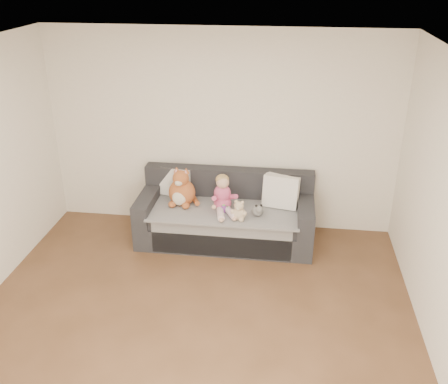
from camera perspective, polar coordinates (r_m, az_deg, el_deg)
name	(u,v)px	position (r m, az deg, el deg)	size (l,w,h in m)	color
room_shell	(190,204)	(4.52, -3.96, -1.35)	(5.00, 5.00, 5.00)	brown
sofa	(226,217)	(6.39, 0.23, -2.85)	(2.20, 0.94, 0.85)	#242428
cushion_left	(175,182)	(6.56, -5.57, 1.16)	(0.44, 0.27, 0.38)	silver
cushion_right_back	(281,190)	(6.31, 6.57, 0.18)	(0.46, 0.36, 0.40)	silver
cushion_right_front	(281,192)	(6.25, 6.51, 0.01)	(0.47, 0.28, 0.42)	silver
toddler	(223,196)	(6.11, -0.11, -0.47)	(0.33, 0.48, 0.47)	#C0436B
plush_cat	(182,190)	(6.30, -4.85, 0.18)	(0.41, 0.35, 0.52)	#A55124
teddy_bear	(239,212)	(5.94, 1.72, -2.28)	(0.20, 0.16, 0.26)	tan
plush_cow	(258,210)	(6.06, 3.88, -2.06)	(0.15, 0.22, 0.18)	white
sippy_cup	(224,207)	(6.13, -0.04, -1.73)	(0.11, 0.09, 0.13)	purple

